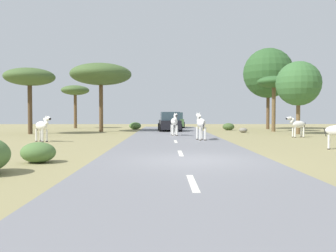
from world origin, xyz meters
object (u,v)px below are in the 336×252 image
at_px(tree_5, 30,77).
at_px(tree_6, 75,91).
at_px(zebra_1, 297,125).
at_px(bush_2, 38,152).
at_px(zebra_0, 174,122).
at_px(tree_2, 274,83).
at_px(zebra_3, 42,126).
at_px(car_0, 175,121).
at_px(bush_1, 135,126).
at_px(tree_4, 268,73).
at_px(zebra_2, 201,123).
at_px(rock_1, 243,130).
at_px(car_1, 170,122).
at_px(tree_0, 298,84).
at_px(bush_0, 228,127).
at_px(tree_1, 101,75).

relative_size(tree_5, tree_6, 1.09).
xyz_separation_m(zebra_1, bush_2, (-13.18, -12.51, -0.54)).
bearing_deg(tree_5, zebra_0, -14.71).
relative_size(tree_2, bush_2, 4.50).
height_order(zebra_3, tree_6, tree_6).
relative_size(car_0, tree_2, 0.86).
bearing_deg(tree_5, bush_1, 48.36).
bearing_deg(tree_2, bush_1, 160.51).
relative_size(zebra_1, tree_4, 0.18).
distance_m(zebra_2, zebra_3, 9.21).
bearing_deg(car_0, tree_2, -43.11).
height_order(zebra_0, rock_1, zebra_0).
xyz_separation_m(tree_6, bush_2, (5.94, -28.55, -3.86)).
bearing_deg(car_1, tree_5, -162.65).
distance_m(bush_2, rock_1, 21.66).
bearing_deg(tree_4, zebra_2, -118.22).
bearing_deg(rock_1, tree_0, -31.22).
distance_m(zebra_2, tree_5, 15.21).
xyz_separation_m(bush_0, bush_1, (-9.41, 2.01, 0.02)).
bearing_deg(tree_2, bush_0, 144.44).
height_order(tree_6, rock_1, tree_6).
bearing_deg(zebra_0, tree_4, -137.07).
relative_size(tree_4, rock_1, 12.08).
distance_m(zebra_2, tree_6, 22.81).
height_order(zebra_2, bush_2, zebra_2).
xyz_separation_m(zebra_3, bush_2, (2.88, -8.79, -0.57)).
height_order(zebra_1, bush_0, zebra_1).
distance_m(car_1, tree_2, 10.18).
relative_size(zebra_2, tree_0, 0.30).
height_order(tree_0, tree_4, tree_4).
bearing_deg(zebra_3, bush_2, 60.37).
xyz_separation_m(car_1, rock_1, (6.29, -2.33, -0.63)).
height_order(zebra_0, tree_2, tree_2).
bearing_deg(tree_0, tree_6, 149.54).
distance_m(car_0, tree_2, 12.43).
xyz_separation_m(zebra_0, zebra_1, (8.34, -1.32, -0.16)).
xyz_separation_m(tree_1, bush_2, (1.61, -20.55, -4.82)).
bearing_deg(car_1, tree_2, -4.65).
xyz_separation_m(car_0, bush_2, (-5.31, -28.83, -0.51)).
bearing_deg(zebra_3, tree_4, 175.94).
relative_size(car_0, bush_0, 3.74).
bearing_deg(tree_6, car_0, 1.43).
relative_size(zebra_2, car_0, 0.40).
relative_size(zebra_3, rock_1, 2.16).
xyz_separation_m(bush_0, rock_1, (0.42, -4.72, -0.13)).
distance_m(zebra_1, tree_4, 14.56).
distance_m(tree_2, tree_4, 5.50).
relative_size(car_0, bush_1, 3.52).
bearing_deg(tree_6, zebra_2, -57.23).
height_order(tree_1, bush_1, tree_1).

